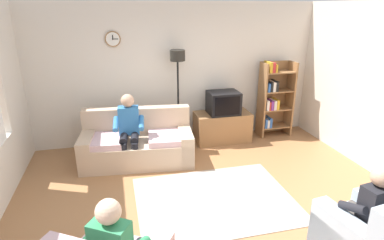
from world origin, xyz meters
The scene contains 11 objects.
ground_plane centered at (0.00, 0.00, 0.00)m, with size 12.00×12.00×0.00m, color #9E6B42.
back_wall_assembly centered at (0.00, 2.66, 1.35)m, with size 6.20×0.17×2.70m.
couch centered at (-0.92, 1.72, 0.31)m, with size 1.98×1.07×0.90m.
tv_stand centered at (0.83, 2.25, 0.30)m, with size 1.10×0.56×0.59m.
tv centered at (0.83, 2.23, 0.81)m, with size 0.60×0.49×0.44m.
bookshelf centered at (1.95, 2.32, 0.81)m, with size 0.68×0.36×1.58m.
floor_lamp centered at (-0.05, 2.35, 1.45)m, with size 0.28×0.28×1.85m.
armchair_near_bookshelf centered at (1.30, -1.24, 0.29)m, with size 0.91×0.98×0.90m.
area_rug centered at (0.04, 0.22, 0.01)m, with size 2.20×1.70×0.01m, color #AD9E8E.
person_on_couch centered at (-1.05, 1.61, 0.70)m, with size 0.54×0.56×1.24m.
person_in_right_armchair centered at (1.29, -1.15, 0.60)m, with size 0.55×0.57×1.12m.
Camera 1 is at (-1.22, -3.53, 2.62)m, focal length 30.06 mm.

